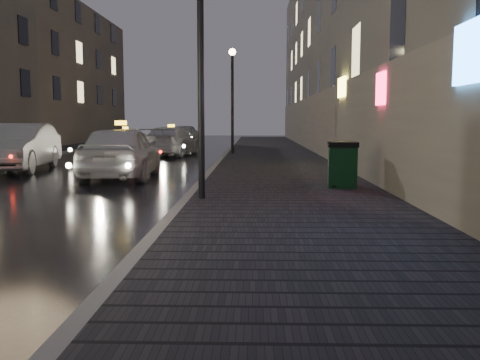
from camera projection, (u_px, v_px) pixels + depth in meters
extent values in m
cube|color=black|center=(273.00, 156.00, 26.40)|extent=(4.60, 58.00, 0.15)
cube|color=slate|center=(225.00, 156.00, 26.47)|extent=(0.20, 58.00, 0.15)
cube|color=black|center=(21.00, 155.00, 26.75)|extent=(2.40, 58.00, 0.15)
cube|color=slate|center=(47.00, 156.00, 26.71)|extent=(0.20, 58.00, 0.15)
cube|color=#605B54|center=(329.00, 36.00, 29.58)|extent=(1.80, 50.00, 13.00)
cube|color=#6B6051|center=(56.00, 76.00, 44.16)|extent=(6.00, 22.00, 11.00)
cylinder|color=black|center=(201.00, 81.00, 11.27)|extent=(0.14, 0.14, 5.00)
cylinder|color=black|center=(232.00, 104.00, 27.17)|extent=(0.14, 0.14, 5.00)
sphere|color=#FFD88C|center=(232.00, 52.00, 26.88)|extent=(0.36, 0.36, 0.36)
cube|color=black|center=(342.00, 167.00, 13.42)|extent=(0.76, 0.76, 1.01)
cube|color=black|center=(343.00, 144.00, 13.36)|extent=(0.81, 0.81, 0.13)
imported|color=silver|center=(121.00, 152.00, 16.74)|extent=(2.21, 5.01, 1.68)
imported|color=#93949B|center=(19.00, 147.00, 19.34)|extent=(2.43, 5.39, 1.72)
imported|color=silver|center=(171.00, 141.00, 27.84)|extent=(2.66, 5.32, 1.48)
imported|color=silver|center=(126.00, 139.00, 34.38)|extent=(2.23, 4.67, 1.29)
imported|color=#9B9CA2|center=(186.00, 134.00, 41.11)|extent=(2.04, 4.58, 1.53)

